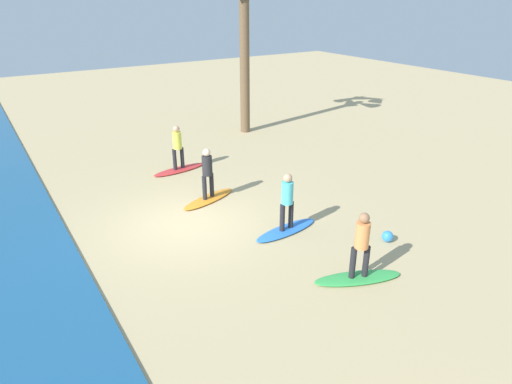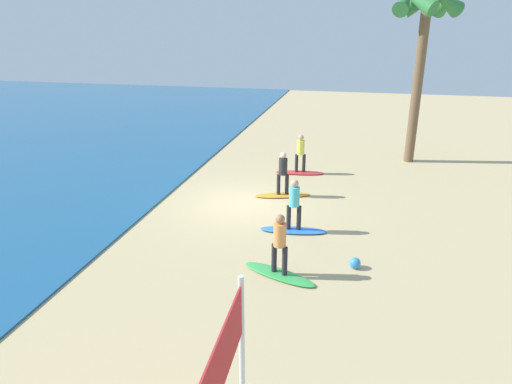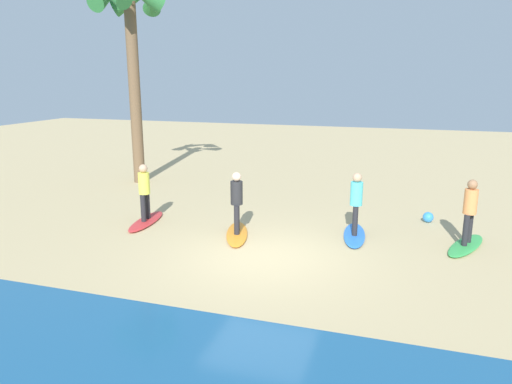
% 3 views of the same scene
% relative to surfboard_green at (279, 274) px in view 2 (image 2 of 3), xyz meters
% --- Properties ---
extents(ground_plane, '(60.00, 60.00, 0.00)m').
position_rel_surfboard_green_xyz_m(ground_plane, '(4.67, 2.19, -0.04)').
color(ground_plane, tan).
extents(surfboard_green, '(1.29, 2.16, 0.09)m').
position_rel_surfboard_green_xyz_m(surfboard_green, '(0.00, 0.00, 0.00)').
color(surfboard_green, green).
rests_on(surfboard_green, ground).
extents(surfer_green, '(0.32, 0.44, 1.64)m').
position_rel_surfboard_green_xyz_m(surfer_green, '(0.00, 0.00, 0.99)').
color(surfer_green, '#232328').
rests_on(surfer_green, surfboard_green).
extents(surfboard_blue, '(0.78, 2.15, 0.09)m').
position_rel_surfboard_green_xyz_m(surfboard_blue, '(2.75, 0.04, 0.00)').
color(surfboard_blue, blue).
rests_on(surfboard_blue, ground).
extents(surfer_blue, '(0.32, 0.46, 1.64)m').
position_rel_surfboard_green_xyz_m(surfer_blue, '(2.75, 0.04, 0.99)').
color(surfer_blue, '#232328').
rests_on(surfer_blue, surfboard_blue).
extents(surfboard_orange, '(1.19, 2.17, 0.09)m').
position_rel_surfboard_green_xyz_m(surfboard_orange, '(5.76, 0.91, 0.00)').
color(surfboard_orange, orange).
rests_on(surfboard_orange, ground).
extents(surfer_orange, '(0.32, 0.44, 1.64)m').
position_rel_surfboard_green_xyz_m(surfer_orange, '(5.76, 0.91, 0.99)').
color(surfer_orange, '#232328').
rests_on(surfer_orange, surfboard_orange).
extents(surfboard_red, '(0.82, 2.15, 0.09)m').
position_rel_surfboard_green_xyz_m(surfboard_red, '(8.68, 0.64, 0.00)').
color(surfboard_red, red).
rests_on(surfboard_red, ground).
extents(surfer_red, '(0.32, 0.46, 1.64)m').
position_rel_surfboard_green_xyz_m(surfer_red, '(8.68, 0.64, 0.99)').
color(surfer_red, '#232328').
rests_on(surfer_red, surfboard_red).
extents(palm_tree, '(2.88, 3.03, 7.78)m').
position_rel_surfboard_green_xyz_m(palm_tree, '(11.76, -4.14, 6.19)').
color(palm_tree, brown).
rests_on(palm_tree, ground).
extents(beach_ball, '(0.31, 0.31, 0.31)m').
position_rel_surfboard_green_xyz_m(beach_ball, '(0.85, -1.91, 0.11)').
color(beach_ball, '#338CE5').
rests_on(beach_ball, ground).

